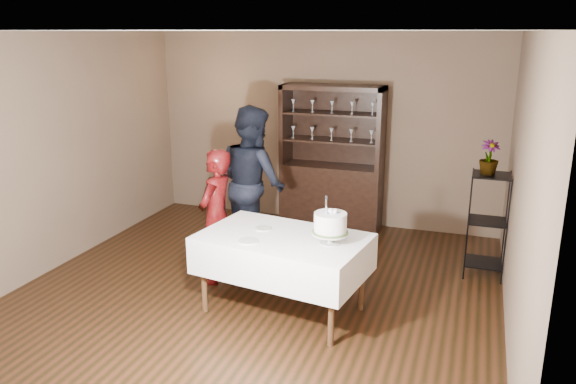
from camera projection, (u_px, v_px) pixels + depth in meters
name	position (u px, v px, depth m)	size (l,w,h in m)	color
floor	(259.00, 289.00, 6.08)	(5.00, 5.00, 0.00)	black
ceiling	(255.00, 31.00, 5.34)	(5.00, 5.00, 0.00)	silver
back_wall	(323.00, 129.00, 7.98)	(5.00, 0.02, 2.70)	brown
wall_left	(57.00, 152.00, 6.49)	(0.02, 5.00, 2.70)	brown
wall_right	(521.00, 190.00, 4.92)	(0.02, 5.00, 2.70)	brown
china_hutch	(332.00, 181.00, 7.88)	(1.40, 0.48, 2.00)	black
plant_etagere	(487.00, 221.00, 6.28)	(0.42, 0.42, 1.20)	black
cake_table	(283.00, 254.00, 5.46)	(1.72, 1.21, 0.79)	white
woman	(216.00, 217.00, 6.12)	(0.55, 0.36, 1.50)	#34040B
man	(253.00, 182.00, 6.79)	(0.91, 0.71, 1.87)	black
cake	(330.00, 225.00, 5.16)	(0.35, 0.35, 0.47)	beige
plate_near	(249.00, 241.00, 5.26)	(0.19, 0.19, 0.01)	beige
plate_far	(263.00, 228.00, 5.59)	(0.17, 0.17, 0.01)	beige
potted_plant	(489.00, 157.00, 6.10)	(0.21, 0.21, 0.37)	#446731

